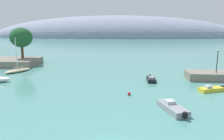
# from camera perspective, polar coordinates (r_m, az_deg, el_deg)

# --- Properties ---
(shore_outcrop) EXTENTS (12.19, 10.35, 1.77)m
(shore_outcrop) POSITION_cam_1_polar(r_m,az_deg,el_deg) (65.44, -24.10, 1.91)
(shore_outcrop) COLOR gray
(shore_outcrop) RESTS_ON ground
(tree_clump_shore) EXTENTS (5.98, 5.98, 8.43)m
(tree_clump_shore) POSITION_cam_1_polar(r_m,az_deg,el_deg) (65.46, -22.63, 7.84)
(tree_clump_shore) COLOR brown
(tree_clump_shore) RESTS_ON shore_outcrop
(distant_ridge) EXTENTS (250.19, 71.33, 42.63)m
(distant_ridge) POSITION_cam_1_polar(r_m,az_deg,el_deg) (223.63, 0.97, 8.59)
(distant_ridge) COLOR gray
(distant_ridge) RESTS_ON ground
(sailboat_sand_mid_mooring) EXTENTS (4.95, 6.66, 8.04)m
(sailboat_sand_mid_mooring) POSITION_cam_1_polar(r_m,az_deg,el_deg) (55.35, -23.39, -0.04)
(sailboat_sand_mid_mooring) COLOR #C6B284
(sailboat_sand_mid_mooring) RESTS_ON water
(motorboat_yellow_foreground) EXTENTS (4.59, 2.80, 1.03)m
(motorboat_yellow_foreground) POSITION_cam_1_polar(r_m,az_deg,el_deg) (39.34, 24.43, -4.57)
(motorboat_yellow_foreground) COLOR yellow
(motorboat_yellow_foreground) RESTS_ON water
(motorboat_grey_alongside_breakwater) EXTENTS (3.32, 5.55, 1.21)m
(motorboat_grey_alongside_breakwater) POSITION_cam_1_polar(r_m,az_deg,el_deg) (28.65, 15.49, -9.51)
(motorboat_grey_alongside_breakwater) COLOR gray
(motorboat_grey_alongside_breakwater) RESTS_ON water
(motorboat_black_outer) EXTENTS (1.57, 4.35, 1.04)m
(motorboat_black_outer) POSITION_cam_1_polar(r_m,az_deg,el_deg) (43.02, 10.17, -2.42)
(motorboat_black_outer) COLOR black
(motorboat_black_outer) RESTS_ON water
(mooring_buoy_red) EXTENTS (0.50, 0.50, 0.50)m
(mooring_buoy_red) POSITION_cam_1_polar(r_m,az_deg,el_deg) (33.97, 4.48, -6.17)
(mooring_buoy_red) COLOR red
(mooring_buoy_red) RESTS_ON water
(harbor_lamp_post) EXTENTS (0.36, 0.36, 4.61)m
(harbor_lamp_post) POSITION_cam_1_polar(r_m,az_deg,el_deg) (46.79, 25.81, 2.73)
(harbor_lamp_post) COLOR black
(harbor_lamp_post) RESTS_ON breakwater_rocks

